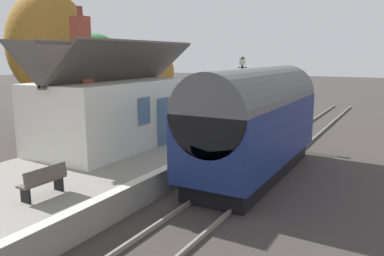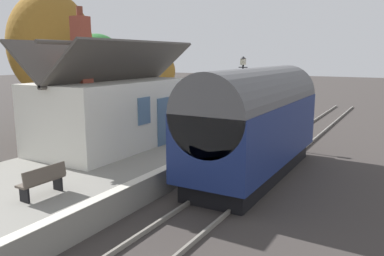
{
  "view_description": "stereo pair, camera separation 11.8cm",
  "coord_description": "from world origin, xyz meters",
  "px_view_note": "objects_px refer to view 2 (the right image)",
  "views": [
    {
      "loc": [
        -12.26,
        -6.01,
        4.79
      ],
      "look_at": [
        1.23,
        1.5,
        1.87
      ],
      "focal_mm": 36.05,
      "sensor_mm": 36.0,
      "label": 1
    },
    {
      "loc": [
        -12.2,
        -6.11,
        4.79
      ],
      "look_at": [
        1.23,
        1.5,
        1.87
      ],
      "focal_mm": 36.05,
      "sensor_mm": 36.0,
      "label": 2
    }
  ],
  "objects_px": {
    "planter_by_door": "(227,117)",
    "tree_far_right": "(152,72)",
    "planter_edge_far": "(227,129)",
    "tree_mid_background": "(97,60)",
    "station_building": "(111,110)",
    "lamp_post_platform": "(243,79)",
    "train": "(255,122)",
    "bench_platform_end": "(43,180)",
    "bench_by_lamp": "(247,110)",
    "tree_far_left": "(51,46)"
  },
  "relations": [
    {
      "from": "train",
      "to": "tree_far_right",
      "type": "distance_m",
      "value": 12.26
    },
    {
      "from": "station_building",
      "to": "bench_by_lamp",
      "type": "xyz_separation_m",
      "value": [
        10.44,
        -2.21,
        -1.1
      ]
    },
    {
      "from": "bench_by_lamp",
      "to": "bench_platform_end",
      "type": "xyz_separation_m",
      "value": [
        -16.12,
        -0.23,
        0.0
      ]
    },
    {
      "from": "station_building",
      "to": "tree_far_left",
      "type": "bearing_deg",
      "value": 72.69
    },
    {
      "from": "bench_by_lamp",
      "to": "planter_edge_far",
      "type": "height_order",
      "value": "bench_by_lamp"
    },
    {
      "from": "tree_far_right",
      "to": "planter_by_door",
      "type": "bearing_deg",
      "value": -102.85
    },
    {
      "from": "tree_far_left",
      "to": "tree_mid_background",
      "type": "bearing_deg",
      "value": 28.88
    },
    {
      "from": "planter_edge_far",
      "to": "lamp_post_platform",
      "type": "height_order",
      "value": "lamp_post_platform"
    },
    {
      "from": "train",
      "to": "planter_by_door",
      "type": "height_order",
      "value": "train"
    },
    {
      "from": "planter_by_door",
      "to": "tree_far_left",
      "type": "height_order",
      "value": "tree_far_left"
    },
    {
      "from": "station_building",
      "to": "tree_far_right",
      "type": "xyz_separation_m",
      "value": [
        8.66,
        3.97,
        1.27
      ]
    },
    {
      "from": "bench_by_lamp",
      "to": "planter_by_door",
      "type": "relative_size",
      "value": 1.56
    },
    {
      "from": "bench_by_lamp",
      "to": "lamp_post_platform",
      "type": "relative_size",
      "value": 0.36
    },
    {
      "from": "tree_mid_background",
      "to": "tree_far_right",
      "type": "xyz_separation_m",
      "value": [
        -1.2,
        -5.92,
        -0.7
      ]
    },
    {
      "from": "bench_by_lamp",
      "to": "bench_platform_end",
      "type": "bearing_deg",
      "value": -179.19
    },
    {
      "from": "lamp_post_platform",
      "to": "bench_platform_end",
      "type": "bearing_deg",
      "value": 175.81
    },
    {
      "from": "bench_platform_end",
      "to": "planter_by_door",
      "type": "height_order",
      "value": "planter_by_door"
    },
    {
      "from": "lamp_post_platform",
      "to": "tree_far_right",
      "type": "height_order",
      "value": "tree_far_right"
    },
    {
      "from": "tree_mid_background",
      "to": "tree_far_left",
      "type": "relative_size",
      "value": 0.8
    },
    {
      "from": "station_building",
      "to": "planter_by_door",
      "type": "xyz_separation_m",
      "value": [
        7.23,
        -2.26,
        -1.1
      ]
    },
    {
      "from": "train",
      "to": "lamp_post_platform",
      "type": "height_order",
      "value": "lamp_post_platform"
    },
    {
      "from": "station_building",
      "to": "lamp_post_platform",
      "type": "xyz_separation_m",
      "value": [
        6.72,
        -3.35,
        1.11
      ]
    },
    {
      "from": "planter_edge_far",
      "to": "lamp_post_platform",
      "type": "relative_size",
      "value": 0.26
    },
    {
      "from": "bench_platform_end",
      "to": "tree_far_right",
      "type": "height_order",
      "value": "tree_far_right"
    },
    {
      "from": "train",
      "to": "planter_edge_far",
      "type": "xyz_separation_m",
      "value": [
        3.31,
        2.71,
        -1.09
      ]
    },
    {
      "from": "planter_by_door",
      "to": "planter_edge_far",
      "type": "xyz_separation_m",
      "value": [
        -2.28,
        -1.0,
        -0.21
      ]
    },
    {
      "from": "station_building",
      "to": "planter_by_door",
      "type": "distance_m",
      "value": 7.66
    },
    {
      "from": "lamp_post_platform",
      "to": "tree_far_right",
      "type": "xyz_separation_m",
      "value": [
        1.93,
        7.32,
        0.16
      ]
    },
    {
      "from": "planter_edge_far",
      "to": "tree_far_left",
      "type": "distance_m",
      "value": 10.13
    },
    {
      "from": "bench_platform_end",
      "to": "lamp_post_platform",
      "type": "distance_m",
      "value": 12.63
    },
    {
      "from": "tree_far_right",
      "to": "tree_far_left",
      "type": "xyz_separation_m",
      "value": [
        -6.98,
        1.41,
        1.56
      ]
    },
    {
      "from": "bench_by_lamp",
      "to": "tree_far_right",
      "type": "relative_size",
      "value": 0.27
    },
    {
      "from": "planter_by_door",
      "to": "tree_far_left",
      "type": "relative_size",
      "value": 0.11
    },
    {
      "from": "bench_by_lamp",
      "to": "tree_far_right",
      "type": "distance_m",
      "value": 6.86
    },
    {
      "from": "train",
      "to": "planter_by_door",
      "type": "relative_size",
      "value": 9.77
    },
    {
      "from": "planter_by_door",
      "to": "tree_far_left",
      "type": "distance_m",
      "value": 10.23
    },
    {
      "from": "bench_platform_end",
      "to": "planter_edge_far",
      "type": "distance_m",
      "value": 10.67
    },
    {
      "from": "station_building",
      "to": "planter_by_door",
      "type": "bearing_deg",
      "value": -17.34
    },
    {
      "from": "planter_by_door",
      "to": "tree_far_right",
      "type": "relative_size",
      "value": 0.17
    },
    {
      "from": "tree_mid_background",
      "to": "tree_far_left",
      "type": "xyz_separation_m",
      "value": [
        -8.18,
        -4.51,
        0.86
      ]
    },
    {
      "from": "tree_far_left",
      "to": "bench_by_lamp",
      "type": "bearing_deg",
      "value": -40.92
    },
    {
      "from": "bench_platform_end",
      "to": "planter_by_door",
      "type": "relative_size",
      "value": 1.56
    },
    {
      "from": "bench_by_lamp",
      "to": "tree_far_left",
      "type": "xyz_separation_m",
      "value": [
        -8.76,
        7.59,
        3.93
      ]
    },
    {
      "from": "bench_by_lamp",
      "to": "tree_mid_background",
      "type": "xyz_separation_m",
      "value": [
        -0.58,
        12.11,
        3.07
      ]
    },
    {
      "from": "lamp_post_platform",
      "to": "tree_far_right",
      "type": "relative_size",
      "value": 0.75
    },
    {
      "from": "lamp_post_platform",
      "to": "tree_mid_background",
      "type": "height_order",
      "value": "tree_mid_background"
    },
    {
      "from": "train",
      "to": "planter_by_door",
      "type": "bearing_deg",
      "value": 33.61
    },
    {
      "from": "tree_mid_background",
      "to": "lamp_post_platform",
      "type": "bearing_deg",
      "value": -103.32
    },
    {
      "from": "station_building",
      "to": "tree_far_right",
      "type": "height_order",
      "value": "station_building"
    },
    {
      "from": "planter_edge_far",
      "to": "tree_mid_background",
      "type": "bearing_deg",
      "value": 69.58
    }
  ]
}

